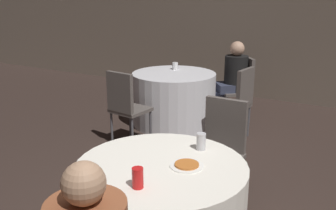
{
  "coord_description": "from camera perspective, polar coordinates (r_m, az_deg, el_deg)",
  "views": [
    {
      "loc": [
        1.19,
        -2.02,
        1.8
      ],
      "look_at": [
        -0.4,
        0.77,
        0.84
      ],
      "focal_mm": 40.0,
      "sensor_mm": 36.0,
      "label": 1
    }
  ],
  "objects": [
    {
      "name": "wall_back",
      "position": [
        6.57,
        19.65,
        12.25
      ],
      "size": [
        16.0,
        0.06,
        2.8
      ],
      "color": "gray",
      "rests_on": "ground_plane"
    },
    {
      "name": "soda_can_red",
      "position": [
        2.16,
        -4.64,
        -11.01
      ],
      "size": [
        0.07,
        0.07,
        0.12
      ],
      "color": "red",
      "rests_on": "table_near"
    },
    {
      "name": "chair_far_south",
      "position": [
        4.5,
        -6.56,
        0.4
      ],
      "size": [
        0.45,
        0.45,
        0.92
      ],
      "rotation": [
        0.0,
        0.0,
        -0.12
      ],
      "color": "#59514C",
      "rests_on": "ground_plane"
    },
    {
      "name": "pizza_plate_near",
      "position": [
        2.43,
        2.88,
        -9.12
      ],
      "size": [
        0.22,
        0.22,
        0.02
      ],
      "color": "white",
      "rests_on": "table_near"
    },
    {
      "name": "table_far",
      "position": [
        5.29,
        0.89,
        0.98
      ],
      "size": [
        1.17,
        1.17,
        0.74
      ],
      "color": "silver",
      "rests_on": "ground_plane"
    },
    {
      "name": "soda_can_silver",
      "position": [
        2.66,
        5.07,
        -5.57
      ],
      "size": [
        0.07,
        0.07,
        0.12
      ],
      "color": "silver",
      "rests_on": "table_near"
    },
    {
      "name": "chair_far_northeast",
      "position": [
        5.52,
        11.17,
        3.23
      ],
      "size": [
        0.56,
        0.56,
        0.92
      ],
      "rotation": [
        0.0,
        0.0,
        -4.02
      ],
      "color": "#59514C",
      "rests_on": "ground_plane"
    },
    {
      "name": "chair_far_east",
      "position": [
        4.75,
        10.7,
        1.08
      ],
      "size": [
        0.45,
        0.45,
        0.92
      ],
      "rotation": [
        0.0,
        0.0,
        1.45
      ],
      "color": "#59514C",
      "rests_on": "ground_plane"
    },
    {
      "name": "cup_far",
      "position": [
        5.45,
        1.1,
        5.97
      ],
      "size": [
        0.08,
        0.08,
        0.1
      ],
      "color": "white",
      "rests_on": "table_far"
    },
    {
      "name": "person_black_shirt",
      "position": [
        5.45,
        9.57,
        3.57
      ],
      "size": [
        0.48,
        0.46,
        1.16
      ],
      "rotation": [
        0.0,
        0.0,
        -4.02
      ],
      "color": "#33384C",
      "rests_on": "ground_plane"
    },
    {
      "name": "chair_near_north",
      "position": [
        3.32,
        8.12,
        -5.66
      ],
      "size": [
        0.41,
        0.42,
        0.92
      ],
      "rotation": [
        0.0,
        0.0,
        -3.17
      ],
      "color": "#59514C",
      "rests_on": "ground_plane"
    }
  ]
}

